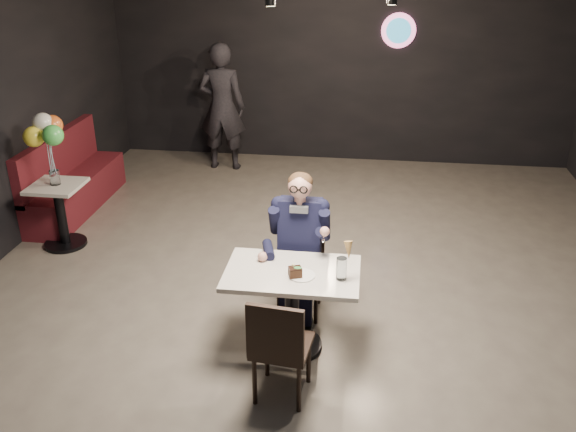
# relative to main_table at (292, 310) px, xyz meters

# --- Properties ---
(floor) EXTENTS (9.00, 9.00, 0.00)m
(floor) POSITION_rel_main_table_xyz_m (0.12, 0.52, -0.38)
(floor) COLOR #6E665C
(floor) RESTS_ON ground
(wall_sign) EXTENTS (0.50, 0.06, 0.50)m
(wall_sign) POSITION_rel_main_table_xyz_m (0.92, 4.99, 1.62)
(wall_sign) COLOR pink
(wall_sign) RESTS_ON floor
(main_table) EXTENTS (1.10, 0.70, 0.75)m
(main_table) POSITION_rel_main_table_xyz_m (0.00, 0.00, 0.00)
(main_table) COLOR silver
(main_table) RESTS_ON floor
(chair_far) EXTENTS (0.42, 0.46, 0.92)m
(chair_far) POSITION_rel_main_table_xyz_m (0.00, 0.55, 0.09)
(chair_far) COLOR black
(chair_far) RESTS_ON floor
(chair_near) EXTENTS (0.47, 0.50, 0.92)m
(chair_near) POSITION_rel_main_table_xyz_m (0.00, -0.59, 0.09)
(chair_near) COLOR black
(chair_near) RESTS_ON floor
(seated_man) EXTENTS (0.60, 0.80, 1.44)m
(seated_man) POSITION_rel_main_table_xyz_m (0.00, 0.55, 0.34)
(seated_man) COLOR black
(seated_man) RESTS_ON floor
(dessert_plate) EXTENTS (0.22, 0.22, 0.01)m
(dessert_plate) POSITION_rel_main_table_xyz_m (0.08, -0.07, 0.38)
(dessert_plate) COLOR white
(dessert_plate) RESTS_ON main_table
(cake_slice) EXTENTS (0.12, 0.11, 0.07)m
(cake_slice) POSITION_rel_main_table_xyz_m (0.04, -0.10, 0.42)
(cake_slice) COLOR black
(cake_slice) RESTS_ON dessert_plate
(mint_leaf) EXTENTS (0.06, 0.04, 0.01)m
(mint_leaf) POSITION_rel_main_table_xyz_m (0.06, -0.10, 0.47)
(mint_leaf) COLOR #297D36
(mint_leaf) RESTS_ON cake_slice
(sundae_glass) EXTENTS (0.08, 0.08, 0.19)m
(sundae_glass) POSITION_rel_main_table_xyz_m (0.40, -0.07, 0.47)
(sundae_glass) COLOR silver
(sundae_glass) RESTS_ON main_table
(wafer_cone) EXTENTS (0.09, 0.09, 0.14)m
(wafer_cone) POSITION_rel_main_table_xyz_m (0.45, -0.05, 0.63)
(wafer_cone) COLOR tan
(wafer_cone) RESTS_ON sundae_glass
(booth_bench) EXTENTS (0.50, 1.99, 0.99)m
(booth_bench) POSITION_rel_main_table_xyz_m (-3.13, 2.56, 0.12)
(booth_bench) COLOR #450E14
(booth_bench) RESTS_ON floor
(side_table) EXTENTS (0.55, 0.55, 0.68)m
(side_table) POSITION_rel_main_table_xyz_m (-2.83, 1.56, -0.03)
(side_table) COLOR silver
(side_table) RESTS_ON floor
(balloon_vase) EXTENTS (0.11, 0.11, 0.16)m
(balloon_vase) POSITION_rel_main_table_xyz_m (-2.83, 1.56, 0.46)
(balloon_vase) COLOR silver
(balloon_vase) RESTS_ON side_table
(balloon_bunch) EXTENTS (0.40, 0.40, 0.67)m
(balloon_bunch) POSITION_rel_main_table_xyz_m (-2.83, 1.56, 0.86)
(balloon_bunch) COLOR yellow
(balloon_bunch) RESTS_ON balloon_vase
(passerby) EXTENTS (0.69, 0.46, 1.89)m
(passerby) POSITION_rel_main_table_xyz_m (-1.60, 4.37, 0.57)
(passerby) COLOR black
(passerby) RESTS_ON floor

